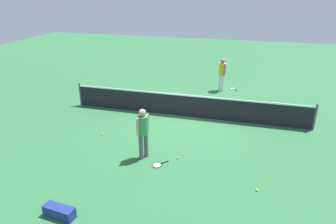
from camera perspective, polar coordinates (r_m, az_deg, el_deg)
ground_plane at (r=13.06m, az=3.45°, el=-0.79°), size 40.00×40.00×0.00m
court_net at (r=12.86m, az=3.51°, el=1.26°), size 10.09×0.09×1.07m
player_near_side at (r=9.61m, az=-4.70°, el=-3.28°), size 0.46×0.50×1.70m
player_far_side at (r=16.16m, az=10.09°, el=7.38°), size 0.48×0.48×1.70m
tennis_racket_near_player at (r=9.66m, az=-1.95°, el=-9.85°), size 0.52×0.55×0.03m
tennis_racket_far_player at (r=16.81m, az=12.05°, el=4.27°), size 0.51×0.55×0.03m
tennis_ball_near_player at (r=8.92m, az=16.29°, el=-13.83°), size 0.07×0.07×0.07m
tennis_ball_by_net at (r=11.70m, az=-12.19°, el=-4.05°), size 0.07×0.07×0.07m
tennis_ball_midcourt at (r=9.97m, az=1.84°, el=-8.58°), size 0.07×0.07×0.07m
equipment_bag at (r=8.21m, az=-19.85°, el=-17.06°), size 0.83×0.37×0.28m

